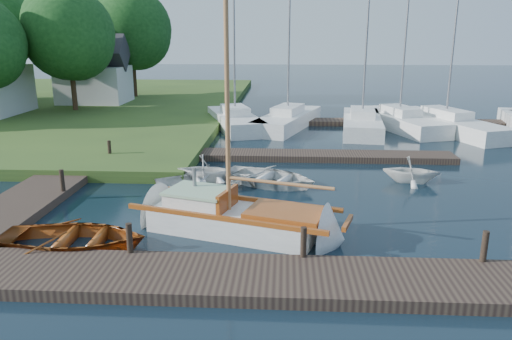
# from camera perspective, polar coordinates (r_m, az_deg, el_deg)

# --- Properties ---
(ground) EXTENTS (160.00, 160.00, 0.00)m
(ground) POSITION_cam_1_polar(r_m,az_deg,el_deg) (17.79, 0.00, -3.73)
(ground) COLOR black
(ground) RESTS_ON ground
(near_dock) EXTENTS (18.00, 2.20, 0.30)m
(near_dock) POSITION_cam_1_polar(r_m,az_deg,el_deg) (12.22, -1.66, -12.31)
(near_dock) COLOR #2E211C
(near_dock) RESTS_ON ground
(left_dock) EXTENTS (2.20, 18.00, 0.30)m
(left_dock) POSITION_cam_1_polar(r_m,az_deg,el_deg) (21.57, -21.40, -0.95)
(left_dock) COLOR #2E211C
(left_dock) RESTS_ON ground
(far_dock) EXTENTS (14.00, 1.60, 0.30)m
(far_dock) POSITION_cam_1_polar(r_m,az_deg,el_deg) (23.98, 5.68, 1.63)
(far_dock) COLOR #2E211C
(far_dock) RESTS_ON ground
(pontoon) EXTENTS (30.00, 1.60, 0.30)m
(pontoon) POSITION_cam_1_polar(r_m,az_deg,el_deg) (34.47, 18.53, 5.13)
(pontoon) COLOR #2E211C
(pontoon) RESTS_ON ground
(mooring_post_1) EXTENTS (0.16, 0.16, 0.80)m
(mooring_post_1) POSITION_cam_1_polar(r_m,az_deg,el_deg) (13.45, -14.26, -7.54)
(mooring_post_1) COLOR black
(mooring_post_1) RESTS_ON near_dock
(mooring_post_2) EXTENTS (0.16, 0.16, 0.80)m
(mooring_post_2) POSITION_cam_1_polar(r_m,az_deg,el_deg) (12.86, 5.45, -8.20)
(mooring_post_2) COLOR black
(mooring_post_2) RESTS_ON near_dock
(mooring_post_3) EXTENTS (0.16, 0.16, 0.80)m
(mooring_post_3) POSITION_cam_1_polar(r_m,az_deg,el_deg) (13.79, 24.66, -7.93)
(mooring_post_3) COLOR black
(mooring_post_3) RESTS_ON near_dock
(mooring_post_4) EXTENTS (0.16, 0.16, 0.80)m
(mooring_post_4) POSITION_cam_1_polar(r_m,az_deg,el_deg) (19.27, -21.27, -1.11)
(mooring_post_4) COLOR black
(mooring_post_4) RESTS_ON left_dock
(mooring_post_5) EXTENTS (0.16, 0.16, 0.80)m
(mooring_post_5) POSITION_cam_1_polar(r_m,az_deg,el_deg) (23.75, -16.40, 2.30)
(mooring_post_5) COLOR black
(mooring_post_5) RESTS_ON left_dock
(sailboat) EXTENTS (7.41, 4.02, 9.83)m
(sailboat) POSITION_cam_1_polar(r_m,az_deg,el_deg) (15.14, -1.82, -5.86)
(sailboat) COLOR silver
(sailboat) RESTS_ON ground
(dinghy) EXTENTS (4.10, 2.95, 0.84)m
(dinghy) POSITION_cam_1_polar(r_m,az_deg,el_deg) (14.88, -20.22, -6.92)
(dinghy) COLOR #903912
(dinghy) RESTS_ON ground
(tender_a) EXTENTS (4.45, 3.84, 0.77)m
(tender_a) POSITION_cam_1_polar(r_m,az_deg,el_deg) (19.40, -5.89, -0.97)
(tender_a) COLOR silver
(tender_a) RESTS_ON ground
(tender_b) EXTENTS (2.48, 2.18, 1.23)m
(tender_b) POSITION_cam_1_polar(r_m,az_deg,el_deg) (20.12, -5.78, 0.30)
(tender_b) COLOR silver
(tender_b) RESTS_ON ground
(tender_c) EXTENTS (4.69, 4.17, 0.80)m
(tender_c) POSITION_cam_1_polar(r_m,az_deg,el_deg) (19.75, 1.50, -0.55)
(tender_c) COLOR silver
(tender_c) RESTS_ON ground
(tender_d) EXTENTS (2.52, 2.28, 1.16)m
(tender_d) POSITION_cam_1_polar(r_m,az_deg,el_deg) (20.97, 17.32, 0.19)
(tender_d) COLOR silver
(tender_d) RESTS_ON ground
(marina_boat_0) EXTENTS (4.47, 7.88, 10.97)m
(marina_boat_0) POSITION_cam_1_polar(r_m,az_deg,el_deg) (31.59, -2.41, 5.82)
(marina_boat_0) COLOR silver
(marina_boat_0) RESTS_ON ground
(marina_boat_1) EXTENTS (4.63, 8.26, 10.64)m
(marina_boat_1) POSITION_cam_1_polar(r_m,az_deg,el_deg) (31.80, 3.64, 5.86)
(marina_boat_1) COLOR silver
(marina_boat_1) RESTS_ON ground
(marina_boat_2) EXTENTS (3.05, 7.75, 11.58)m
(marina_boat_2) POSITION_cam_1_polar(r_m,az_deg,el_deg) (31.23, 12.02, 5.40)
(marina_boat_2) COLOR silver
(marina_boat_2) RESTS_ON ground
(marina_boat_3) EXTENTS (4.68, 8.36, 11.04)m
(marina_boat_3) POSITION_cam_1_polar(r_m,az_deg,el_deg) (32.65, 16.06, 5.54)
(marina_boat_3) COLOR silver
(marina_boat_3) RESTS_ON ground
(marina_boat_4) EXTENTS (5.35, 9.46, 9.98)m
(marina_boat_4) POSITION_cam_1_polar(r_m,az_deg,el_deg) (32.57, 20.84, 5.09)
(marina_boat_4) COLOR silver
(marina_boat_4) RESTS_ON ground
(house_c) EXTENTS (5.25, 4.00, 5.28)m
(house_c) POSITION_cam_1_polar(r_m,az_deg,el_deg) (41.69, -18.04, 10.21)
(house_c) COLOR silver
(house_c) RESTS_ON shore
(tree_3) EXTENTS (6.41, 6.38, 8.74)m
(tree_3) POSITION_cam_1_polar(r_m,az_deg,el_deg) (37.90, -20.63, 14.44)
(tree_3) COLOR #332114
(tree_3) RESTS_ON shore
(tree_7) EXTENTS (6.83, 6.83, 9.38)m
(tree_7) POSITION_cam_1_polar(r_m,az_deg,el_deg) (44.75, -14.05, 15.46)
(tree_7) COLOR #332114
(tree_7) RESTS_ON shore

